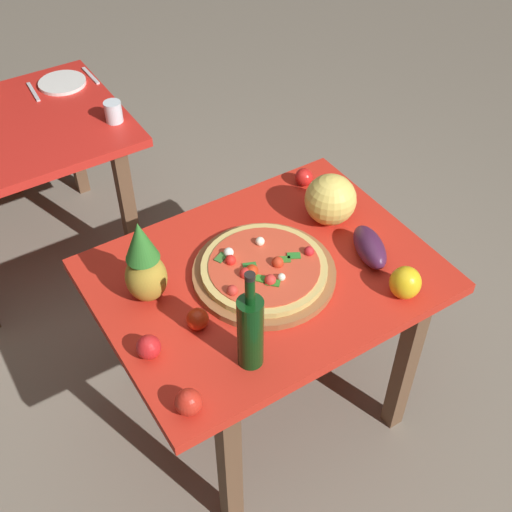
# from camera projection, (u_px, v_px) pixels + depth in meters

# --- Properties ---
(ground_plane) EXTENTS (10.00, 10.00, 0.00)m
(ground_plane) POSITION_uv_depth(u_px,v_px,m) (263.00, 395.00, 2.67)
(ground_plane) COLOR gray
(display_table) EXTENTS (1.10, 0.83, 0.72)m
(display_table) POSITION_uv_depth(u_px,v_px,m) (265.00, 292.00, 2.23)
(display_table) COLOR brown
(display_table) RESTS_ON ground_plane
(background_table) EXTENTS (1.00, 0.81, 0.72)m
(background_table) POSITION_uv_depth(u_px,v_px,m) (11.00, 148.00, 2.85)
(background_table) COLOR brown
(background_table) RESTS_ON ground_plane
(pizza_board) EXTENTS (0.47, 0.47, 0.02)m
(pizza_board) POSITION_uv_depth(u_px,v_px,m) (264.00, 273.00, 2.14)
(pizza_board) COLOR #965A33
(pizza_board) RESTS_ON display_table
(pizza) EXTENTS (0.42, 0.42, 0.06)m
(pizza) POSITION_uv_depth(u_px,v_px,m) (264.00, 268.00, 2.12)
(pizza) COLOR #D3B663
(pizza) RESTS_ON pizza_board
(wine_bottle) EXTENTS (0.08, 0.08, 0.36)m
(wine_bottle) POSITION_uv_depth(u_px,v_px,m) (250.00, 330.00, 1.81)
(wine_bottle) COLOR #0C3310
(wine_bottle) RESTS_ON display_table
(pineapple_left) EXTENTS (0.13, 0.13, 0.31)m
(pineapple_left) POSITION_uv_depth(u_px,v_px,m) (144.00, 265.00, 1.99)
(pineapple_left) COLOR #AC8C30
(pineapple_left) RESTS_ON display_table
(melon) EXTENTS (0.18, 0.18, 0.18)m
(melon) POSITION_uv_depth(u_px,v_px,m) (331.00, 200.00, 2.29)
(melon) COLOR #E8CD5F
(melon) RESTS_ON display_table
(bell_pepper) EXTENTS (0.10, 0.10, 0.11)m
(bell_pepper) POSITION_uv_depth(u_px,v_px,m) (405.00, 283.00, 2.06)
(bell_pepper) COLOR yellow
(bell_pepper) RESTS_ON display_table
(eggplant) EXTENTS (0.15, 0.22, 0.09)m
(eggplant) POSITION_uv_depth(u_px,v_px,m) (370.00, 247.00, 2.18)
(eggplant) COLOR #471E40
(eggplant) RESTS_ON display_table
(tomato_at_corner) EXTENTS (0.07, 0.07, 0.07)m
(tomato_at_corner) POSITION_uv_depth(u_px,v_px,m) (198.00, 319.00, 1.97)
(tomato_at_corner) COLOR red
(tomato_at_corner) RESTS_ON display_table
(tomato_beside_pepper) EXTENTS (0.07, 0.07, 0.07)m
(tomato_beside_pepper) POSITION_uv_depth(u_px,v_px,m) (304.00, 177.00, 2.48)
(tomato_beside_pepper) COLOR red
(tomato_beside_pepper) RESTS_ON display_table
(tomato_near_board) EXTENTS (0.08, 0.08, 0.08)m
(tomato_near_board) POSITION_uv_depth(u_px,v_px,m) (188.00, 402.00, 1.76)
(tomato_near_board) COLOR red
(tomato_near_board) RESTS_ON display_table
(tomato_by_bottle) EXTENTS (0.07, 0.07, 0.07)m
(tomato_by_bottle) POSITION_uv_depth(u_px,v_px,m) (149.00, 347.00, 1.89)
(tomato_by_bottle) COLOR red
(tomato_by_bottle) RESTS_ON display_table
(drinking_glass_water) EXTENTS (0.08, 0.08, 0.09)m
(drinking_glass_water) POSITION_uv_depth(u_px,v_px,m) (113.00, 112.00, 2.79)
(drinking_glass_water) COLOR silver
(drinking_glass_water) RESTS_ON background_table
(dinner_plate) EXTENTS (0.22, 0.22, 0.02)m
(dinner_plate) POSITION_uv_depth(u_px,v_px,m) (62.00, 83.00, 3.04)
(dinner_plate) COLOR white
(dinner_plate) RESTS_ON background_table
(fork_utensil) EXTENTS (0.03, 0.18, 0.01)m
(fork_utensil) POSITION_uv_depth(u_px,v_px,m) (33.00, 92.00, 2.99)
(fork_utensil) COLOR silver
(fork_utensil) RESTS_ON background_table
(knife_utensil) EXTENTS (0.02, 0.18, 0.01)m
(knife_utensil) POSITION_uv_depth(u_px,v_px,m) (91.00, 76.00, 3.10)
(knife_utensil) COLOR silver
(knife_utensil) RESTS_ON background_table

